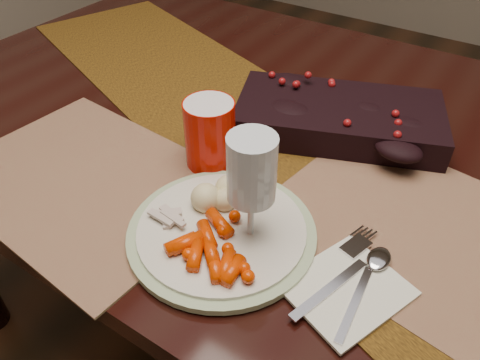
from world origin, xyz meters
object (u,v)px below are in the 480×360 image
Objects in this scene: napkin at (346,289)px; red_cup at (210,134)px; placemat_main at (431,235)px; turkey_shreds at (167,216)px; dining_table at (308,266)px; wine_glass at (251,195)px; centerpiece at (339,113)px; baby_carrots at (215,244)px; dinner_plate at (222,231)px; mashed_potatoes at (219,190)px.

napkin is 0.33m from red_cup.
turkey_shreds reaches higher than placemat_main.
dining_table is 0.56m from wine_glass.
napkin is at bearing -22.14° from red_cup.
red_cup reaches higher than dining_table.
dining_table is 0.54m from turkey_shreds.
red_cup is (-0.37, -0.04, 0.06)m from placemat_main.
centerpiece is 3.42× the size of baby_carrots.
placemat_main is 7.00× the size of turkey_shreds.
baby_carrots is 0.60× the size of wine_glass.
wine_glass reaches higher than baby_carrots.
dining_table is 0.50m from dinner_plate.
dinner_plate is 0.04m from baby_carrots.
centerpiece is 0.29m from placemat_main.
napkin is at bearing -9.05° from mashed_potatoes.
placemat_main is 4.21× the size of baby_carrots.
red_cup reaches higher than dinner_plate.
centerpiece reaches higher than napkin.
centerpiece is at bearing 92.48° from wine_glass.
centerpiece is at bearing 75.04° from turkey_shreds.
turkey_shreds is at bearing -118.45° from mashed_potatoes.
centerpiece reaches higher than turkey_shreds.
dinner_plate reaches higher than placemat_main.
wine_glass reaches higher than placemat_main.
mashed_potatoes is 0.12m from red_cup.
dinner_plate is at bearing -49.06° from red_cup.
centerpiece is at bearing 56.48° from red_cup.
napkin is at bearing 2.53° from dinner_plate.
baby_carrots is 0.94× the size of red_cup.
placemat_main is 1.69× the size of dinner_plate.
placemat_main is 0.38m from red_cup.
turkey_shreds is 0.36× the size of wine_glass.
placemat_main is (0.23, -0.17, -0.04)m from centerpiece.
centerpiece is at bearing 88.46° from baby_carrots.
red_cup reaches higher than placemat_main.
wine_glass is (0.15, -0.12, 0.03)m from red_cup.
baby_carrots is 0.18m from napkin.
centerpiece is 2.06× the size of wine_glass.
dinner_plate reaches higher than napkin.
red_cup is at bearing 127.36° from baby_carrots.
centerpiece is 4.34× the size of mashed_potatoes.
baby_carrots is 1.66× the size of turkey_shreds.
wine_glass is at bearing -37.32° from red_cup.
mashed_potatoes is at bearing 121.02° from baby_carrots.
baby_carrots is 1.27× the size of mashed_potatoes.
baby_carrots is at bearing -52.64° from red_cup.
dinner_plate is at bearing 111.72° from baby_carrots.
dining_table is 0.42m from centerpiece.
mashed_potatoes reaches higher than dinner_plate.
red_cup reaches higher than baby_carrots.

